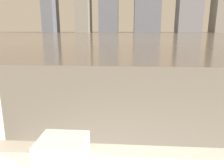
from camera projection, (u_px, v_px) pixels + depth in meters
The scene contains 2 objects.
towel_stack at pixel (63, 150), 1.10m from camera, with size 0.24×0.21×0.12m.
harbor_water at pixel (128, 35), 60.38m from camera, with size 180.00×110.00×0.01m.
Camera 1 is at (0.17, -0.06, 1.16)m, focal length 35.00 mm.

